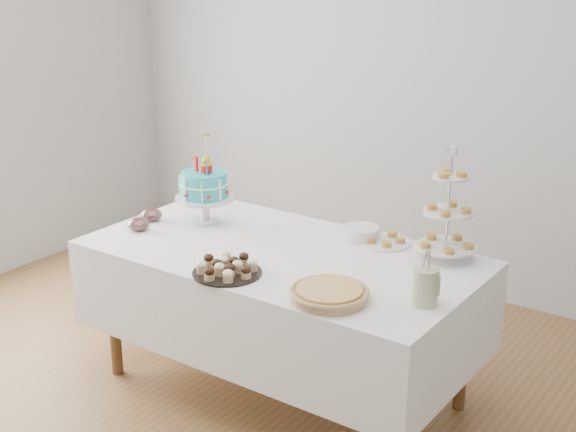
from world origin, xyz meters
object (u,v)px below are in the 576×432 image
Objects in this scene: cupcake_tray at (227,267)px; jam_bowl_a at (139,224)px; pastry_plate at (385,240)px; table at (281,294)px; tiered_stand at (448,213)px; plate_stack at (361,233)px; birthday_cake at (205,199)px; jam_bowl_b at (151,215)px; pie at (329,294)px; utensil_pitcher at (426,285)px.

jam_bowl_a is at bearing 165.96° from cupcake_tray.
cupcake_tray is at bearing -117.62° from pastry_plate.
table is 16.59× the size of jam_bowl_a.
tiered_stand is 3.06× the size of plate_stack.
cupcake_tray is (0.55, -0.48, -0.10)m from birthday_cake.
jam_bowl_b is at bearing -160.67° from pastry_plate.
plate_stack is (0.27, 0.73, -0.00)m from cupcake_tray.
tiered_stand is at bearing 28.57° from table.
tiered_stand is 0.49m from plate_stack.
jam_bowl_b is at bearing 157.29° from cupcake_tray.
plate_stack reaches higher than table.
pastry_plate is at bearing 62.38° from cupcake_tray.
pastry_plate is at bearing 100.38° from pie.
plate_stack is at bearing 56.59° from table.
jam_bowl_a reaches higher than table.
tiered_stand is at bearing 20.76° from jam_bowl_a.
jam_bowl_b is at bearing 167.00° from pie.
cupcake_tray is at bearing -110.53° from plate_stack.
jam_bowl_b is at bearing 110.22° from jam_bowl_a.
jam_bowl_a is (-1.15, -0.57, 0.02)m from pastry_plate.
plate_stack is at bearing 69.47° from cupcake_tray.
tiered_stand reaches higher than jam_bowl_b.
table is 0.65m from pie.
utensil_pitcher is at bearing 1.38° from jam_bowl_a.
tiered_stand is (0.73, 0.75, 0.19)m from cupcake_tray.
pastry_plate is 1.27m from jam_bowl_b.
table is 16.55× the size of jam_bowl_b.
utensil_pitcher is (1.42, -0.25, -0.04)m from birthday_cake.
plate_stack is at bearing 109.94° from pie.
table is 0.46m from cupcake_tray.
cupcake_tray reaches higher than jam_bowl_b.
pastry_plate is (-0.33, 0.01, -0.21)m from tiered_stand.
utensil_pitcher is (0.48, -0.53, 0.07)m from pastry_plate.
plate_stack is at bearing -178.22° from tiered_stand.
birthday_cake reaches higher than utensil_pitcher.
pie is at bearing -7.07° from jam_bowl_a.
pie reaches higher than pastry_plate.
table is at bearing 2.31° from jam_bowl_b.
tiered_stand reaches higher than plate_stack.
tiered_stand is at bearing 20.87° from birthday_cake.
table is 0.85m from jam_bowl_a.
utensil_pitcher reaches higher than pastry_plate.
plate_stack is 0.79m from utensil_pitcher.
cupcake_tray is 0.91m from utensil_pitcher.
jam_bowl_a is at bearing -151.94° from plate_stack.
tiered_stand is (0.20, 0.72, 0.20)m from pie.
birthday_cake is 1.97× the size of utensil_pitcher.
table is at bearing 145.36° from pie.
birthday_cake reaches higher than pie.
cupcake_tray is 0.86m from pastry_plate.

